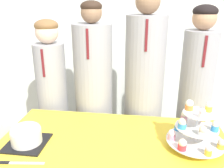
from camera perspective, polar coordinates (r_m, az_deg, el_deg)
name	(u,v)px	position (r m, az deg, el deg)	size (l,w,h in m)	color
wall_back	(129,19)	(2.54, 4.20, 15.38)	(9.00, 0.06, 2.70)	silver
round_cake	(26,134)	(1.54, -19.97, -11.33)	(0.24, 0.24, 0.13)	black
cake_knife	(11,163)	(1.45, -23.20, -17.05)	(0.27, 0.05, 0.01)	silver
cupcake_stand	(196,129)	(1.47, 19.47, -10.25)	(0.33, 0.33, 0.29)	silver
student_0	(53,103)	(2.14, -13.96, -4.50)	(0.25, 0.26, 1.39)	#939399
student_1	(94,101)	(2.03, -4.38, -4.19)	(0.31, 0.32, 1.53)	#939399
student_2	(143,99)	(1.97, 7.53, -3.50)	(0.31, 0.32, 1.62)	#939399
student_3	(193,106)	(2.03, 19.01, -4.99)	(0.26, 0.26, 1.51)	#939399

